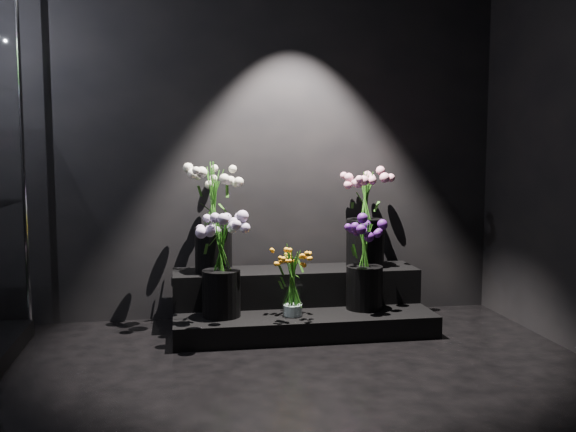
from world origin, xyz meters
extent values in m
plane|color=black|center=(0.00, 0.00, 0.00)|extent=(4.00, 4.00, 0.00)
plane|color=black|center=(0.00, 2.00, 1.40)|extent=(4.00, 0.00, 4.00)
plane|color=black|center=(0.00, -2.00, 1.40)|extent=(4.00, 0.00, 4.00)
cube|color=black|center=(0.45, 1.57, 0.07)|extent=(1.74, 0.77, 0.14)
cube|color=black|center=(0.45, 1.76, 0.27)|extent=(1.74, 0.39, 0.24)
cylinder|color=white|center=(0.36, 1.38, 0.25)|extent=(0.13, 0.13, 0.21)
cylinder|color=black|center=(-0.10, 1.45, 0.30)|extent=(0.25, 0.25, 0.31)
cylinder|color=black|center=(0.88, 1.49, 0.29)|extent=(0.25, 0.25, 0.30)
cylinder|color=black|center=(-0.14, 1.74, 0.54)|extent=(0.26, 0.26, 0.31)
cylinder|color=black|center=(0.97, 1.79, 0.56)|extent=(0.28, 0.28, 0.35)
camera|label=1|loc=(-0.37, -2.68, 1.24)|focal=40.00mm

